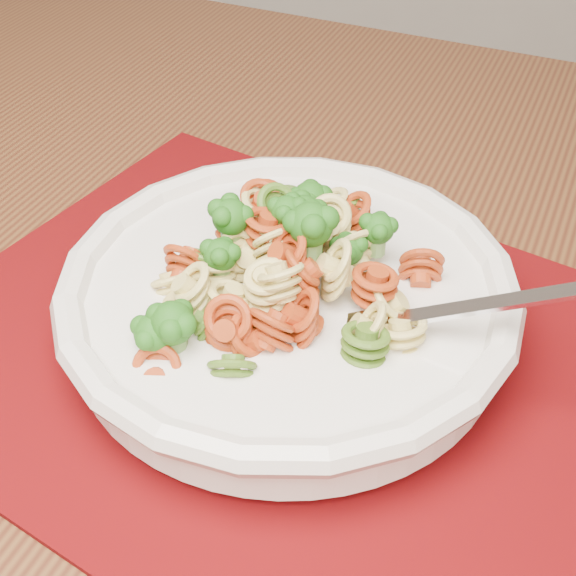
# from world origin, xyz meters

# --- Properties ---
(dining_table) EXTENTS (1.56, 1.20, 0.75)m
(dining_table) POSITION_xyz_m (-0.10, 0.78, 0.65)
(dining_table) COLOR brown
(dining_table) RESTS_ON ground
(placemat) EXTENTS (0.57, 0.52, 0.00)m
(placemat) POSITION_xyz_m (-0.14, 0.71, 0.75)
(placemat) COLOR #560603
(placemat) RESTS_ON dining_table
(pasta_bowl) EXTENTS (0.29, 0.29, 0.05)m
(pasta_bowl) POSITION_xyz_m (-0.15, 0.73, 0.79)
(pasta_bowl) COLOR silver
(pasta_bowl) RESTS_ON placemat
(pasta_broccoli_heap) EXTENTS (0.24, 0.24, 0.06)m
(pasta_broccoli_heap) POSITION_xyz_m (-0.15, 0.73, 0.80)
(pasta_broccoli_heap) COLOR #E5D271
(pasta_broccoli_heap) RESTS_ON pasta_bowl
(fork) EXTENTS (0.18, 0.03, 0.08)m
(fork) POSITION_xyz_m (-0.10, 0.70, 0.80)
(fork) COLOR silver
(fork) RESTS_ON pasta_bowl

